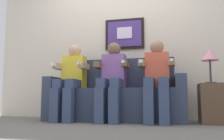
% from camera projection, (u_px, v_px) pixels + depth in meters
% --- Properties ---
extents(ground_plane, '(5.65, 5.65, 0.00)m').
position_uv_depth(ground_plane, '(109.00, 123.00, 3.12)').
color(ground_plane, '#66605B').
extents(back_wall_assembly, '(4.35, 0.10, 2.60)m').
position_uv_depth(back_wall_assembly, '(121.00, 38.00, 4.00)').
color(back_wall_assembly, beige).
rests_on(back_wall_assembly, ground_plane).
extents(couch, '(1.95, 0.58, 0.90)m').
position_uv_depth(couch, '(115.00, 98.00, 3.47)').
color(couch, '#333D56').
rests_on(couch, ground_plane).
extents(person_on_left, '(0.46, 0.56, 1.11)m').
position_uv_depth(person_on_left, '(71.00, 78.00, 3.48)').
color(person_on_left, yellow).
rests_on(person_on_left, ground_plane).
extents(person_in_middle, '(0.46, 0.56, 1.11)m').
position_uv_depth(person_in_middle, '(112.00, 77.00, 3.34)').
color(person_in_middle, '#8C59A5').
rests_on(person_in_middle, ground_plane).
extents(person_on_right, '(0.46, 0.56, 1.11)m').
position_uv_depth(person_on_right, '(157.00, 76.00, 3.20)').
color(person_on_right, '#D8593F').
rests_on(person_on_right, ground_plane).
extents(side_table_right, '(0.40, 0.40, 0.50)m').
position_uv_depth(side_table_right, '(216.00, 104.00, 3.05)').
color(side_table_right, brown).
rests_on(side_table_right, ground_plane).
extents(table_lamp, '(0.22, 0.22, 0.46)m').
position_uv_depth(table_lamp, '(210.00, 56.00, 3.16)').
color(table_lamp, '#333338').
rests_on(table_lamp, side_table_right).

